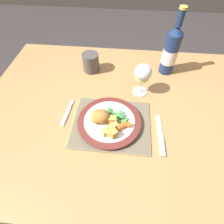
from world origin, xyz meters
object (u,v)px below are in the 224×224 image
object	(u,v)px
wine_glass	(143,74)
dinner_plate	(109,122)
table_knife	(161,138)
fork	(67,114)
dining_table	(117,120)
drinking_cup	(91,62)
bottle	(171,51)

from	to	relation	value
wine_glass	dinner_plate	bearing A→B (deg)	-121.66
dinner_plate	table_knife	distance (m)	0.20
dinner_plate	fork	distance (m)	0.18
dining_table	table_knife	world-z (taller)	table_knife
drinking_cup	dinner_plate	bearing A→B (deg)	-68.67
dinner_plate	drinking_cup	world-z (taller)	drinking_cup
dinner_plate	wine_glass	xyz separation A→B (m)	(0.12, 0.20, 0.09)
dining_table	fork	distance (m)	0.24
table_knife	bottle	xyz separation A→B (m)	(0.05, 0.41, 0.11)
table_knife	bottle	world-z (taller)	bottle
dining_table	fork	world-z (taller)	fork
fork	bottle	distance (m)	0.56
fork	table_knife	world-z (taller)	table_knife
dining_table	bottle	world-z (taller)	bottle
bottle	fork	bearing A→B (deg)	-142.52
dining_table	dinner_plate	xyz separation A→B (m)	(-0.03, -0.09, 0.11)
drinking_cup	wine_glass	bearing A→B (deg)	-28.84
table_knife	fork	bearing A→B (deg)	168.62
table_knife	bottle	bearing A→B (deg)	82.69
dining_table	fork	xyz separation A→B (m)	(-0.21, -0.06, 0.10)
fork	dining_table	bearing A→B (deg)	16.60
dining_table	fork	bearing A→B (deg)	-163.40
dinner_plate	bottle	distance (m)	0.45
dinner_plate	dining_table	bearing A→B (deg)	74.18
bottle	drinking_cup	bearing A→B (deg)	-175.63
fork	wine_glass	xyz separation A→B (m)	(0.30, 0.16, 0.10)
dining_table	dinner_plate	size ratio (longest dim) A/B	4.86
wine_glass	drinking_cup	bearing A→B (deg)	151.16
dining_table	dinner_plate	bearing A→B (deg)	-105.82
table_knife	drinking_cup	xyz separation A→B (m)	(-0.33, 0.38, 0.05)
table_knife	wine_glass	xyz separation A→B (m)	(-0.08, 0.24, 0.10)
dining_table	bottle	xyz separation A→B (m)	(0.23, 0.27, 0.21)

